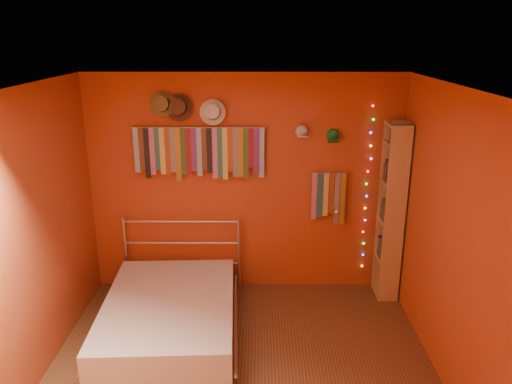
{
  "coord_description": "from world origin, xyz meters",
  "views": [
    {
      "loc": [
        0.16,
        -3.63,
        2.9
      ],
      "look_at": [
        0.13,
        0.9,
        1.44
      ],
      "focal_mm": 35.0,
      "sensor_mm": 36.0,
      "label": 1
    }
  ],
  "objects_px": {
    "reading_lamp": "(336,211)",
    "tie_rack": "(199,151)",
    "bed": "(170,316)",
    "bookshelf": "(395,212)"
  },
  "relations": [
    {
      "from": "tie_rack",
      "to": "bookshelf",
      "type": "bearing_deg",
      "value": -4.12
    },
    {
      "from": "reading_lamp",
      "to": "tie_rack",
      "type": "bearing_deg",
      "value": 174.42
    },
    {
      "from": "reading_lamp",
      "to": "bookshelf",
      "type": "height_order",
      "value": "bookshelf"
    },
    {
      "from": "tie_rack",
      "to": "reading_lamp",
      "type": "bearing_deg",
      "value": -5.58
    },
    {
      "from": "tie_rack",
      "to": "bookshelf",
      "type": "relative_size",
      "value": 0.72
    },
    {
      "from": "bed",
      "to": "bookshelf",
      "type": "bearing_deg",
      "value": 16.32
    },
    {
      "from": "bed",
      "to": "reading_lamp",
      "type": "bearing_deg",
      "value": 22.8
    },
    {
      "from": "reading_lamp",
      "to": "bed",
      "type": "bearing_deg",
      "value": -154.58
    },
    {
      "from": "reading_lamp",
      "to": "bed",
      "type": "distance_m",
      "value": 2.09
    },
    {
      "from": "bookshelf",
      "to": "reading_lamp",
      "type": "bearing_deg",
      "value": 179.29
    }
  ]
}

